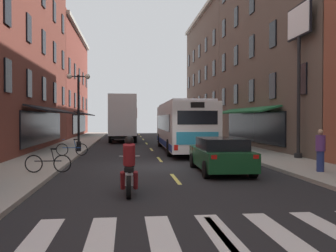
# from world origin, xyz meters

# --- Properties ---
(ground_plane) EXTENTS (34.80, 80.00, 0.10)m
(ground_plane) POSITION_xyz_m (0.00, 0.00, -0.05)
(ground_plane) COLOR black
(lane_centre_dashes) EXTENTS (0.14, 73.90, 0.01)m
(lane_centre_dashes) POSITION_xyz_m (0.00, -0.25, 0.00)
(lane_centre_dashes) COLOR #DBCC4C
(lane_centre_dashes) RESTS_ON ground
(crosswalk_near) EXTENTS (7.10, 2.80, 0.01)m
(crosswalk_near) POSITION_xyz_m (0.00, -10.00, 0.00)
(crosswalk_near) COLOR silver
(crosswalk_near) RESTS_ON ground
(sidewalk_left) EXTENTS (3.00, 80.00, 0.14)m
(sidewalk_left) POSITION_xyz_m (-5.90, 0.00, 0.07)
(sidewalk_left) COLOR #A39E93
(sidewalk_left) RESTS_ON ground
(sidewalk_right) EXTENTS (3.00, 80.00, 0.14)m
(sidewalk_right) POSITION_xyz_m (5.90, 0.00, 0.07)
(sidewalk_right) COLOR #A39E93
(sidewalk_right) RESTS_ON ground
(billboard_sign) EXTENTS (0.40, 2.56, 7.84)m
(billboard_sign) POSITION_xyz_m (7.05, 1.74, 6.04)
(billboard_sign) COLOR black
(billboard_sign) RESTS_ON sidewalk_right
(transit_bus) EXTENTS (2.80, 12.14, 3.20)m
(transit_bus) POSITION_xyz_m (1.94, 8.02, 1.68)
(transit_bus) COLOR silver
(transit_bus) RESTS_ON ground
(box_truck) EXTENTS (2.53, 7.45, 4.25)m
(box_truck) POSITION_xyz_m (-2.03, 18.47, 2.16)
(box_truck) COLOR white
(box_truck) RESTS_ON ground
(sedan_near) EXTENTS (2.03, 4.26, 1.44)m
(sedan_near) POSITION_xyz_m (-2.27, 27.13, 0.73)
(sedan_near) COLOR silver
(sedan_near) RESTS_ON ground
(sedan_mid) EXTENTS (2.01, 4.49, 1.39)m
(sedan_mid) POSITION_xyz_m (2.01, -2.06, 0.71)
(sedan_mid) COLOR #144723
(sedan_mid) RESTS_ON ground
(motorcycle_rider) EXTENTS (0.62, 2.07, 1.66)m
(motorcycle_rider) POSITION_xyz_m (-1.66, -5.99, 0.71)
(motorcycle_rider) COLOR black
(motorcycle_rider) RESTS_ON ground
(bicycle_near) EXTENTS (1.71, 0.48, 0.91)m
(bicycle_near) POSITION_xyz_m (-4.64, -2.34, 0.50)
(bicycle_near) COLOR black
(bicycle_near) RESTS_ON sidewalk_left
(bicycle_mid) EXTENTS (1.71, 0.48, 0.91)m
(bicycle_mid) POSITION_xyz_m (-4.68, 4.19, 0.50)
(bicycle_mid) COLOR black
(bicycle_mid) RESTS_ON sidewalk_left
(pedestrian_far) EXTENTS (0.36, 0.36, 1.61)m
(pedestrian_far) POSITION_xyz_m (5.59, -3.21, 0.96)
(pedestrian_far) COLOR navy
(pedestrian_far) RESTS_ON sidewalk_right
(street_lamp_twin) EXTENTS (1.42, 0.32, 4.78)m
(street_lamp_twin) POSITION_xyz_m (-4.67, 7.01, 2.80)
(street_lamp_twin) COLOR black
(street_lamp_twin) RESTS_ON sidewalk_left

